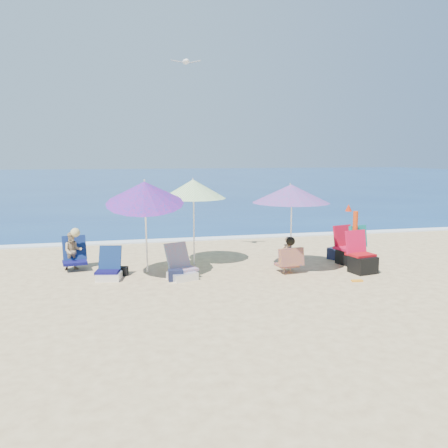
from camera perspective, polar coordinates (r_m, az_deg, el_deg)
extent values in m
plane|color=#D8BC84|center=(9.81, 3.06, -7.15)|extent=(120.00, 120.00, 0.00)
cube|color=navy|center=(54.20, -10.39, 5.47)|extent=(120.00, 80.00, 0.12)
cube|color=white|center=(14.65, -2.51, -1.84)|extent=(120.00, 0.50, 0.04)
cylinder|color=white|center=(10.70, 8.27, -0.82)|extent=(0.04, 0.04, 1.86)
cone|color=#D41C82|center=(10.58, 8.27, 3.73)|extent=(2.25, 2.25, 0.42)
cylinder|color=silver|center=(10.54, 8.18, 4.73)|extent=(0.04, 0.04, 0.11)
cylinder|color=white|center=(11.18, -3.74, -0.18)|extent=(0.04, 0.04, 1.92)
cone|color=#4A9917|center=(11.13, -3.83, 4.34)|extent=(1.93, 1.93, 0.46)
cylinder|color=silver|center=(11.16, -3.86, 5.40)|extent=(0.04, 0.04, 0.12)
cylinder|color=white|center=(10.24, -9.59, -1.10)|extent=(0.09, 0.50, 1.87)
cone|color=#A91875|center=(9.94, -9.77, 3.86)|extent=(1.84, 1.90, 0.87)
cylinder|color=silver|center=(9.93, -9.80, 5.09)|extent=(0.04, 0.06, 0.13)
cylinder|color=#C3360D|center=(11.20, 15.82, -1.93)|extent=(0.14, 0.14, 1.36)
cone|color=#AC230C|center=(11.28, 15.13, 1.96)|extent=(0.20, 0.20, 0.17)
cube|color=#0E0B40|center=(10.26, -14.19, -5.71)|extent=(0.55, 0.50, 0.06)
cube|color=#0D224A|center=(10.41, -13.88, -4.03)|extent=(0.52, 0.36, 0.51)
cube|color=white|center=(10.24, -14.01, -6.28)|extent=(0.57, 0.53, 0.15)
cube|color=#E36B50|center=(10.14, -5.02, -5.57)|extent=(0.64, 0.61, 0.06)
cube|color=#EC6153|center=(10.21, -5.80, -3.87)|extent=(0.59, 0.46, 0.55)
cube|color=white|center=(10.00, -5.17, -6.38)|extent=(0.67, 0.63, 0.16)
cube|color=#A10B12|center=(10.98, 16.51, -3.64)|extent=(0.62, 0.57, 0.06)
cube|color=red|center=(11.06, 15.96, -2.12)|extent=(0.55, 0.25, 0.54)
cube|color=black|center=(10.94, 16.78, -4.83)|extent=(0.59, 0.55, 0.38)
cube|color=red|center=(11.67, 15.02, -2.89)|extent=(0.65, 0.61, 0.06)
cube|color=#B40C27|center=(11.79, 14.43, -1.42)|extent=(0.55, 0.29, 0.54)
cube|color=black|center=(11.74, 15.24, -3.88)|extent=(0.62, 0.58, 0.38)
cube|color=#0A8879|center=(11.50, 16.22, -1.50)|extent=(0.51, 0.29, 0.54)
cube|color=#84AED4|center=(11.31, 15.92, -3.13)|extent=(0.23, 0.18, 0.29)
imported|color=tan|center=(10.58, 7.80, -3.76)|extent=(0.32, 0.23, 0.83)
cube|color=#2F1074|center=(10.66, 7.76, -5.03)|extent=(0.51, 0.46, 0.06)
cube|color=#330E66|center=(10.46, 8.31, -4.07)|extent=(0.59, 0.27, 0.42)
sphere|color=black|center=(10.46, 8.22, -2.12)|extent=(0.20, 0.20, 0.20)
imported|color=tan|center=(11.30, -18.16, -3.18)|extent=(0.47, 0.40, 0.88)
cube|color=#0D0D4A|center=(11.24, -17.93, -4.53)|extent=(0.60, 0.55, 0.06)
cube|color=#0D1D4A|center=(11.44, -17.99, -2.83)|extent=(0.58, 0.39, 0.57)
sphere|color=tan|center=(11.20, -17.89, -1.01)|extent=(0.21, 0.21, 0.21)
cube|color=#161A31|center=(9.91, -5.99, -6.31)|extent=(0.32, 0.23, 0.24)
cube|color=black|center=(10.55, -12.48, -5.70)|extent=(0.29, 0.24, 0.19)
cube|color=tan|center=(10.82, -5.58, -5.08)|extent=(0.26, 0.19, 0.22)
cube|color=#181E34|center=(12.25, 13.65, -3.52)|extent=(0.48, 0.44, 0.29)
cube|color=orange|center=(10.22, 16.11, -6.74)|extent=(0.24, 0.13, 0.03)
ellipsoid|color=silver|center=(11.81, -4.72, 19.35)|extent=(0.24, 0.36, 0.13)
cube|color=gray|center=(11.90, -5.72, 19.34)|extent=(0.34, 0.17, 0.07)
cube|color=#92969A|center=(11.92, -3.71, 19.34)|extent=(0.34, 0.17, 0.07)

